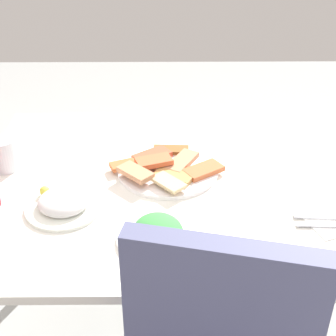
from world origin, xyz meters
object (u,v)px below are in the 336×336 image
drinking_glass (4,155)px  paper_napkin (331,222)px  fork (329,217)px  spoon (333,225)px  pide_platter (167,168)px  salad_plate_greens (63,203)px  salad_plate_rice (158,234)px  dining_table (168,200)px

drinking_glass → paper_napkin: bearing=163.3°
paper_napkin → fork: bearing=-90.0°
fork → spoon: 0.04m
drinking_glass → pide_platter: bearing=177.7°
salad_plate_greens → spoon: size_ratio=1.11×
salad_plate_greens → salad_plate_rice: 0.29m
pide_platter → salad_plate_greens: size_ratio=1.70×
drinking_glass → fork: 0.96m
dining_table → paper_napkin: 0.48m
dining_table → spoon: (-0.42, 0.23, 0.08)m
salad_plate_greens → spoon: (-0.71, 0.09, -0.01)m
dining_table → paper_napkin: (-0.42, 0.21, 0.07)m
drinking_glass → fork: bearing=164.4°
salad_plate_greens → paper_napkin: bearing=174.5°
pide_platter → salad_plate_greens: 0.34m
dining_table → drinking_glass: 0.52m
spoon → fork: bearing=-87.0°
salad_plate_greens → fork: (-0.71, 0.05, -0.01)m
salad_plate_greens → spoon: bearing=173.1°
dining_table → spoon: size_ratio=6.07×
dining_table → spoon: bearing=152.0°
salad_plate_greens → salad_plate_rice: (-0.26, 0.14, 0.00)m
pide_platter → fork: 0.49m
salad_plate_rice → spoon: salad_plate_rice is taller
pide_platter → spoon: pide_platter is taller
drinking_glass → paper_napkin: drinking_glass is taller
salad_plate_rice → paper_napkin: salad_plate_rice is taller
dining_table → salad_plate_rice: 0.29m
pide_platter → fork: pide_platter is taller
paper_napkin → spoon: (-0.00, 0.02, 0.00)m
fork → spoon: bearing=94.5°
salad_plate_greens → fork: bearing=176.0°
salad_plate_rice → paper_napkin: (-0.45, -0.07, -0.02)m
salad_plate_greens → drinking_glass: drinking_glass is taller
salad_plate_rice → drinking_glass: 0.58m
salad_plate_greens → pide_platter: bearing=-146.3°
dining_table → paper_napkin: paper_napkin is taller
paper_napkin → fork: size_ratio=0.64×
salad_plate_rice → fork: size_ratio=1.12×
paper_napkin → salad_plate_greens: bearing=-5.5°
salad_plate_greens → paper_napkin: salad_plate_greens is taller
pide_platter → salad_plate_rice: size_ratio=1.72×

